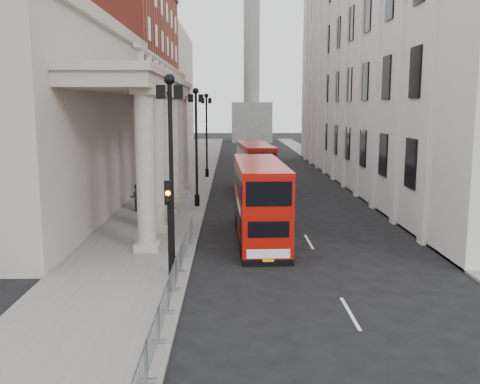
{
  "coord_description": "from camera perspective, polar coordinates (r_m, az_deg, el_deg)",
  "views": [
    {
      "loc": [
        1.85,
        -17.71,
        7.15
      ],
      "look_at": [
        2.3,
        9.47,
        2.79
      ],
      "focal_mm": 40.0,
      "sensor_mm": 36.0,
      "label": 1
    }
  ],
  "objects": [
    {
      "name": "portico_building",
      "position": [
        37.81,
        -20.17,
        6.81
      ],
      "size": [
        9.0,
        28.0,
        12.0
      ],
      "primitive_type": "cube",
      "color": "gray",
      "rests_on": "ground"
    },
    {
      "name": "east_building",
      "position": [
        51.96,
        15.37,
        14.7
      ],
      "size": [
        8.0,
        55.0,
        25.0
      ],
      "primitive_type": "cube",
      "color": "beige",
      "rests_on": "ground"
    },
    {
      "name": "kerb",
      "position": [
        48.27,
        -3.2,
        0.66
      ],
      "size": [
        0.2,
        140.0,
        0.14
      ],
      "primitive_type": "cube",
      "color": "slate",
      "rests_on": "ground"
    },
    {
      "name": "crowd_barriers",
      "position": [
        21.08,
        -6.98,
        -8.86
      ],
      "size": [
        0.5,
        18.75,
        1.1
      ],
      "color": "gray",
      "rests_on": "sidewalk_west"
    },
    {
      "name": "lamp_post_south",
      "position": [
        21.96,
        -7.36,
        3.18
      ],
      "size": [
        1.05,
        0.44,
        8.32
      ],
      "color": "black",
      "rests_on": "sidewalk_west"
    },
    {
      "name": "bus_far",
      "position": [
        44.56,
        1.61,
        2.65
      ],
      "size": [
        2.99,
        9.66,
        4.11
      ],
      "rotation": [
        0.0,
        0.0,
        0.07
      ],
      "color": "#970C07",
      "rests_on": "ground"
    },
    {
      "name": "pedestrian_b",
      "position": [
        36.88,
        -10.95,
        -0.58
      ],
      "size": [
        1.02,
        0.86,
        1.86
      ],
      "primitive_type": "imported",
      "rotation": [
        0.0,
        0.0,
        3.33
      ],
      "color": "#2A2422",
      "rests_on": "sidewalk_west"
    },
    {
      "name": "pedestrian_a",
      "position": [
        32.26,
        -9.65,
        -2.08
      ],
      "size": [
        0.65,
        0.47,
        1.68
      ],
      "primitive_type": "imported",
      "rotation": [
        0.0,
        0.0,
        0.11
      ],
      "color": "black",
      "rests_on": "sidewalk_west"
    },
    {
      "name": "monument_column",
      "position": [
        110.15,
        1.25,
        13.7
      ],
      "size": [
        8.0,
        8.0,
        54.2
      ],
      "color": "#60605E",
      "rests_on": "ground"
    },
    {
      "name": "lamp_post_mid",
      "position": [
        37.86,
        -4.68,
        5.69
      ],
      "size": [
        1.05,
        0.44,
        8.32
      ],
      "color": "black",
      "rests_on": "sidewalk_west"
    },
    {
      "name": "pedestrian_c",
      "position": [
        39.48,
        -8.74,
        0.07
      ],
      "size": [
        0.94,
        0.67,
        1.8
      ],
      "primitive_type": "imported",
      "rotation": [
        0.0,
        0.0,
        6.17
      ],
      "color": "black",
      "rests_on": "sidewalk_west"
    },
    {
      "name": "sidewalk_west",
      "position": [
        48.48,
        -6.68,
        0.63
      ],
      "size": [
        6.0,
        140.0,
        0.12
      ],
      "primitive_type": "cube",
      "color": "slate",
      "rests_on": "ground"
    },
    {
      "name": "sidewalk_east",
      "position": [
        49.62,
        12.64,
        0.67
      ],
      "size": [
        3.0,
        140.0,
        0.12
      ],
      "primitive_type": "cube",
      "color": "slate",
      "rests_on": "ground"
    },
    {
      "name": "brick_building",
      "position": [
        66.97,
        -11.85,
        12.21
      ],
      "size": [
        9.0,
        32.0,
        22.0
      ],
      "primitive_type": "cube",
      "color": "maroon",
      "rests_on": "ground"
    },
    {
      "name": "traffic_light",
      "position": [
        20.24,
        -7.61,
        -2.49
      ],
      "size": [
        0.28,
        0.33,
        4.3
      ],
      "color": "black",
      "rests_on": "sidewalk_west"
    },
    {
      "name": "bus_near",
      "position": [
        28.59,
        2.11,
        -0.84
      ],
      "size": [
        2.66,
        9.89,
        4.24
      ],
      "rotation": [
        0.0,
        0.0,
        0.03
      ],
      "color": "#A30D07",
      "rests_on": "ground"
    },
    {
      "name": "west_building_far",
      "position": [
        98.53,
        -8.29,
        10.67
      ],
      "size": [
        9.0,
        30.0,
        20.0
      ],
      "primitive_type": "cube",
      "color": "gray",
      "rests_on": "ground"
    },
    {
      "name": "ground",
      "position": [
        19.19,
        -6.58,
        -12.83
      ],
      "size": [
        260.0,
        260.0,
        0.0
      ],
      "primitive_type": "plane",
      "color": "black",
      "rests_on": "ground"
    },
    {
      "name": "lamp_post_north",
      "position": [
        53.82,
        -3.58,
        6.7
      ],
      "size": [
        1.05,
        0.44,
        8.32
      ],
      "color": "black",
      "rests_on": "sidewalk_west"
    }
  ]
}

